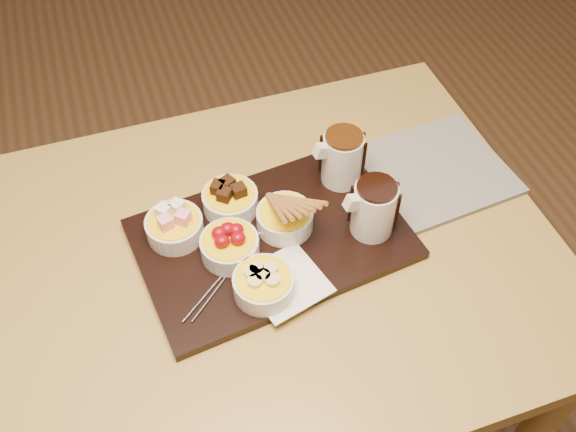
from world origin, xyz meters
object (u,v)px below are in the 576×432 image
object	(u,v)px
serving_board	(272,239)
pitcher_dark_chocolate	(374,209)
pitcher_milk_chocolate	(342,159)
dining_table	(220,297)
bowl_strawberries	(230,247)
newspaper	(427,173)

from	to	relation	value
serving_board	pitcher_dark_chocolate	xyz separation A→B (m)	(0.17, -0.04, 0.06)
pitcher_milk_chocolate	pitcher_dark_chocolate	bearing A→B (deg)	-94.40
serving_board	pitcher_dark_chocolate	distance (m)	0.19
serving_board	pitcher_milk_chocolate	size ratio (longest dim) A/B	4.49
dining_table	pitcher_dark_chocolate	xyz separation A→B (m)	(0.28, -0.02, 0.17)
dining_table	serving_board	size ratio (longest dim) A/B	2.61
pitcher_dark_chocolate	bowl_strawberries	bearing A→B (deg)	167.35
dining_table	pitcher_dark_chocolate	bearing A→B (deg)	-4.75
dining_table	bowl_strawberries	xyz separation A→B (m)	(0.03, 0.00, 0.14)
newspaper	serving_board	bearing A→B (deg)	-175.33
pitcher_dark_chocolate	newspaper	world-z (taller)	pitcher_dark_chocolate
bowl_strawberries	pitcher_dark_chocolate	distance (m)	0.25
serving_board	pitcher_dark_chocolate	size ratio (longest dim) A/B	4.49
bowl_strawberries	pitcher_milk_chocolate	bearing A→B (deg)	23.15
pitcher_dark_chocolate	newspaper	xyz separation A→B (m)	(0.16, 0.10, -0.06)
pitcher_milk_chocolate	serving_board	bearing A→B (deg)	-158.20
dining_table	pitcher_dark_chocolate	size ratio (longest dim) A/B	11.70
pitcher_milk_chocolate	newspaper	size ratio (longest dim) A/B	0.34
dining_table	serving_board	distance (m)	0.15
serving_board	pitcher_dark_chocolate	world-z (taller)	pitcher_dark_chocolate
serving_board	bowl_strawberries	world-z (taller)	bowl_strawberries
serving_board	pitcher_milk_chocolate	distance (m)	0.20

